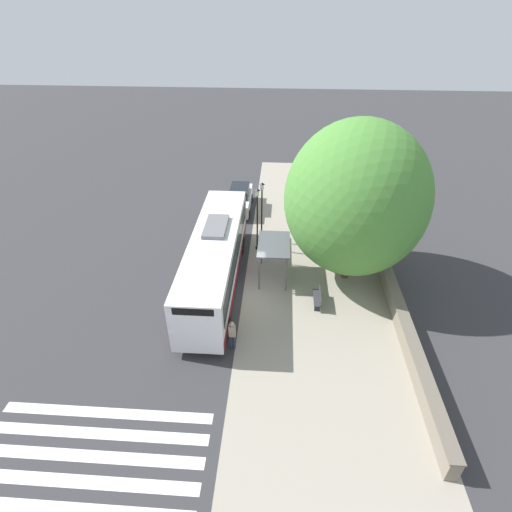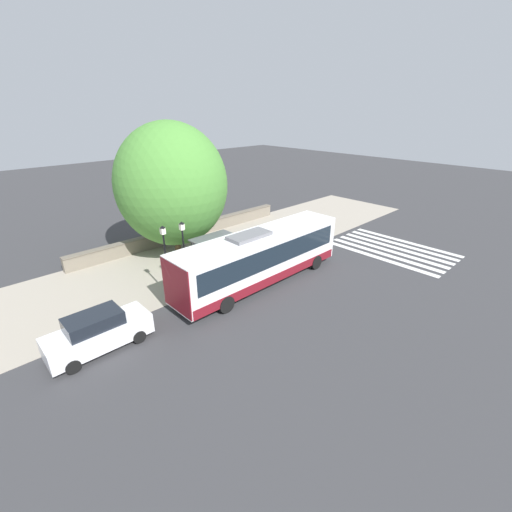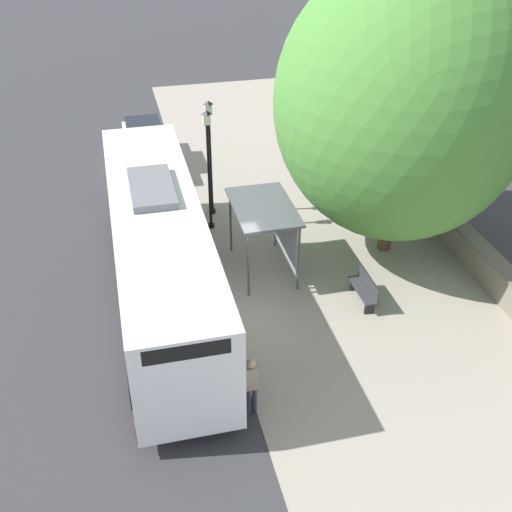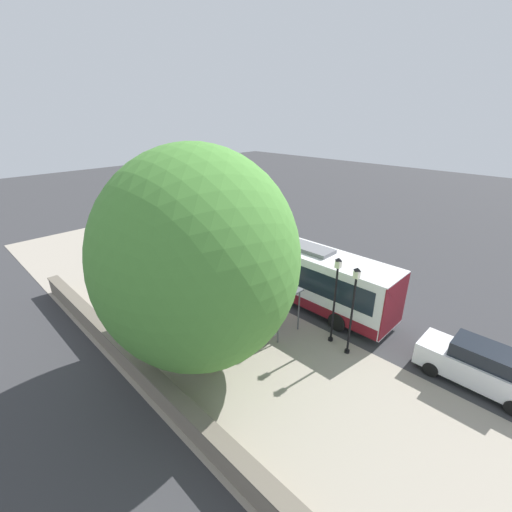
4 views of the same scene
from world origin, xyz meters
TOP-DOWN VIEW (x-y plane):
  - ground_plane at (0.00, 0.00)m, footprint 120.00×120.00m
  - sidewalk_plaza at (-4.50, 0.00)m, footprint 9.00×44.00m
  - crosswalk_stripes at (5.00, 10.40)m, footprint 9.00×5.25m
  - stone_wall at (-8.55, 0.00)m, footprint 0.60×20.00m
  - bus at (1.71, -1.23)m, footprint 2.68×12.21m
  - bus_shelter at (-1.88, -2.15)m, footprint 1.90×3.03m
  - pedestrian at (0.12, 3.99)m, footprint 0.34×0.23m
  - bench at (-4.32, 0.33)m, footprint 0.40×1.55m
  - street_lamp_near at (-0.77, -6.37)m, footprint 0.28×0.28m
  - street_lamp_far at (-0.52, -5.29)m, footprint 0.28×0.28m
  - shade_tree at (-6.18, -2.43)m, footprint 7.98×7.98m
  - parked_car_behind_bus at (1.27, -11.25)m, footprint 1.84×4.62m

SIDE VIEW (x-z plane):
  - ground_plane at x=0.00m, z-range 0.00..0.00m
  - crosswalk_stripes at x=5.00m, z-range 0.00..0.01m
  - sidewalk_plaza at x=-4.50m, z-range 0.00..0.02m
  - bench at x=-4.32m, z-range 0.03..0.91m
  - stone_wall at x=-8.55m, z-range 0.01..1.11m
  - parked_car_behind_bus at x=1.27m, z-range -0.02..1.87m
  - pedestrian at x=0.12m, z-range 0.16..1.90m
  - bus at x=1.71m, z-range 0.07..3.65m
  - bus_shelter at x=-1.88m, z-range 0.83..3.25m
  - street_lamp_near at x=-0.77m, z-range 0.41..4.89m
  - street_lamp_far at x=-0.52m, z-range 0.41..4.95m
  - shade_tree at x=-6.18m, z-range 0.46..10.17m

